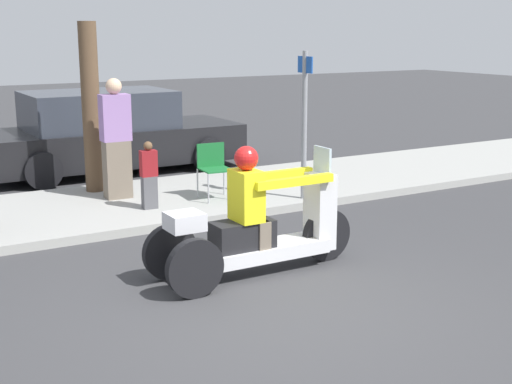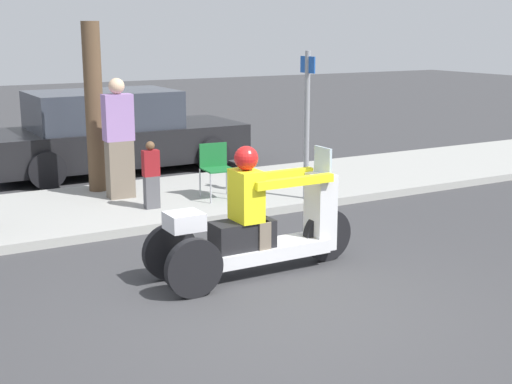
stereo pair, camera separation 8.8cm
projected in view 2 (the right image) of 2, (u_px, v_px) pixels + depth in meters
name	position (u px, v px, depth m)	size (l,w,h in m)	color
ground_plane	(286.00, 315.00, 6.70)	(60.00, 60.00, 0.00)	#38383A
sidewalk_strip	(122.00, 206.00, 10.59)	(28.00, 2.80, 0.12)	#9E9E99
motorcycle_trike	(256.00, 229.00, 7.73)	(2.44, 0.71, 1.43)	black
spectator_mid_group	(151.00, 176.00, 10.11)	(0.24, 0.15, 0.97)	#515156
spectator_near_curb	(119.00, 141.00, 10.67)	(0.44, 0.27, 1.80)	#726656
folding_chair_set_back	(216.00, 165.00, 10.75)	(0.50, 0.50, 0.82)	#A5A8AD
parked_car_lot_right	(112.00, 133.00, 13.34)	(4.76, 2.08, 1.51)	black
tree_trunk	(94.00, 108.00, 11.05)	(0.28, 0.28, 2.62)	brown
street_sign	(307.00, 120.00, 10.54)	(0.08, 0.36, 2.20)	gray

